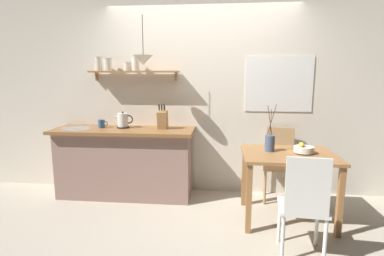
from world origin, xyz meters
TOP-DOWN VIEW (x-y plane):
  - ground_plane at (0.00, 0.00)m, footprint 14.00×14.00m
  - back_wall at (0.20, 0.65)m, footprint 6.80×0.11m
  - kitchen_counter at (-1.00, 0.32)m, footprint 1.83×0.63m
  - wall_shelf at (-1.04, 0.49)m, footprint 1.19×0.20m
  - dining_table at (1.00, -0.18)m, footprint 0.99×0.78m
  - dining_chair_near at (0.99, -0.93)m, footprint 0.44×0.42m
  - dining_chair_far at (1.02, 0.42)m, footprint 0.45×0.45m
  - fruit_bowl at (1.16, -0.17)m, footprint 0.21×0.21m
  - twig_vase at (0.81, -0.11)m, footprint 0.11×0.11m
  - electric_kettle at (-1.02, 0.36)m, footprint 0.24×0.16m
  - knife_block at (-0.49, 0.35)m, footprint 0.12×0.18m
  - coffee_mug_by_sink at (-1.31, 0.35)m, footprint 0.13×0.09m
  - pendant_lamp at (-0.68, 0.18)m, footprint 0.24×0.24m

SIDE VIEW (x-z plane):
  - ground_plane at x=0.00m, z-range 0.00..0.00m
  - kitchen_counter at x=-1.00m, z-range 0.01..0.92m
  - dining_chair_far at x=1.02m, z-range 0.05..0.98m
  - dining_chair_near at x=0.99m, z-range 0.05..1.00m
  - dining_table at x=1.00m, z-range 0.26..1.03m
  - fruit_bowl at x=1.16m, z-range 0.75..0.87m
  - twig_vase at x=0.81m, z-range 0.60..1.13m
  - coffee_mug_by_sink at x=-1.31m, z-range 0.92..1.03m
  - electric_kettle at x=-1.02m, z-range 0.90..1.12m
  - knife_block at x=-0.49m, z-range 0.88..1.20m
  - back_wall at x=0.20m, z-range 0.00..2.70m
  - wall_shelf at x=-1.04m, z-range 1.54..1.86m
  - pendant_lamp at x=-0.68m, z-range 1.50..2.07m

